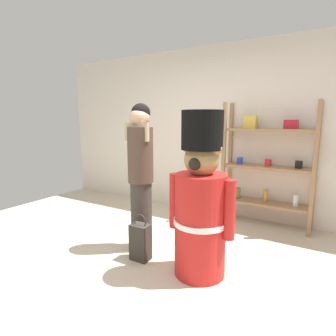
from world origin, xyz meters
TOP-DOWN VIEW (x-y plane):
  - ground_plane at (0.00, 0.00)m, footprint 6.40×6.40m
  - back_wall at (0.00, 2.20)m, footprint 6.40×0.12m
  - merchandise_shelf at (0.69, 1.98)m, footprint 1.22×0.35m
  - teddy_bear_guard at (0.42, 0.32)m, footprint 0.66×0.51m
  - person_shopper at (-0.39, 0.48)m, footprint 0.30×0.29m
  - shopping_bag at (-0.23, 0.25)m, footprint 0.20×0.15m

SIDE VIEW (x-z plane):
  - ground_plane at x=0.00m, z-range 0.00..0.00m
  - shopping_bag at x=-0.23m, z-range -0.05..0.46m
  - teddy_bear_guard at x=0.42m, z-range -0.08..1.49m
  - merchandise_shelf at x=0.69m, z-range 0.02..1.75m
  - person_shopper at x=-0.39m, z-range 0.07..1.73m
  - back_wall at x=0.00m, z-range 0.00..2.60m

